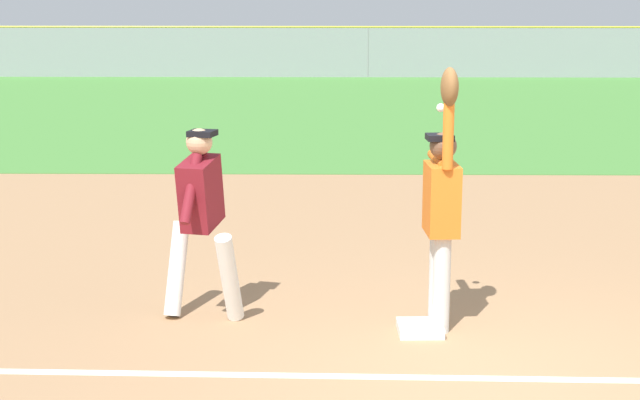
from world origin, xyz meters
TOP-DOWN VIEW (x-y plane):
  - ground_plane at (0.00, 0.00)m, footprint 78.54×78.54m
  - outfield_grass at (0.00, 16.82)m, footprint 52.51×17.36m
  - first_base at (-0.37, 0.89)m, footprint 0.39×0.39m
  - fielder at (-0.20, 1.00)m, footprint 0.29×0.90m
  - runner at (-2.28, 1.23)m, footprint 0.75×0.84m
  - baseball at (-0.21, 1.21)m, footprint 0.07×0.07m
  - outfield_fence at (0.00, 25.50)m, footprint 52.59×0.08m
  - parked_car_green at (-6.45, 29.56)m, footprint 4.53×2.38m
  - parked_car_blue at (-0.49, 29.20)m, footprint 4.59×2.52m
  - parked_car_black at (5.07, 29.20)m, footprint 4.42×2.16m

SIDE VIEW (x-z plane):
  - ground_plane at x=0.00m, z-range 0.00..0.00m
  - outfield_grass at x=0.00m, z-range 0.00..0.01m
  - first_base at x=-0.37m, z-range 0.00..0.08m
  - parked_car_green at x=-6.45m, z-range 0.05..1.30m
  - parked_car_blue at x=-0.49m, z-range 0.05..1.30m
  - parked_car_black at x=5.07m, z-range 0.05..1.30m
  - outfield_fence at x=0.00m, z-range 0.00..1.69m
  - runner at x=-2.28m, z-range 0.14..1.86m
  - fielder at x=-0.20m, z-range -0.02..2.26m
  - baseball at x=-0.21m, z-range 1.87..1.94m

